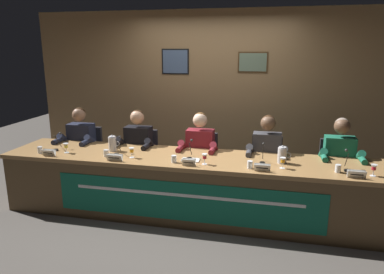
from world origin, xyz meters
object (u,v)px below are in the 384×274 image
Objects in this scene: nameplate_left at (114,157)px; juice_glass_right at (283,161)px; conference_table at (190,177)px; chair_left at (142,162)px; water_cup_far_right at (338,169)px; chair_center at (202,166)px; nameplate_far_right at (357,174)px; juice_glass_left at (132,151)px; document_stack_center at (190,160)px; microphone_center at (190,152)px; panelist_far_left at (79,144)px; microphone_left at (118,148)px; chair_far_left at (87,158)px; water_pitcher_left_side at (112,144)px; nameplate_far_left at (49,153)px; microphone_right at (263,156)px; panelist_left at (137,147)px; chair_right at (266,171)px; chair_far_right at (335,176)px; juice_glass_far_left at (66,146)px; juice_glass_center at (205,157)px; water_cup_left at (106,154)px; nameplate_right at (262,167)px; water_pitcher_right_side at (282,155)px; nameplate_center at (189,162)px; juice_glass_far_right at (374,168)px; panelist_right at (266,155)px; water_cup_right at (250,165)px; water_cup_far_left at (40,150)px; microphone_far_right at (347,164)px; panelist_far_right at (340,160)px; water_cup_center at (174,159)px.

juice_glass_right is (1.91, 0.15, 0.05)m from nameplate_left.
chair_left is at bearing 139.76° from conference_table.
chair_center is at bearing 153.62° from water_cup_far_right.
nameplate_far_right is at bearing -40.94° from water_cup_far_right.
juice_glass_left is at bearing 179.80° from water_cup_far_right.
microphone_center is at bearing 105.16° from document_stack_center.
microphone_left is at bearing -31.21° from panelist_far_left.
chair_left is at bearing 91.49° from nameplate_left.
water_pitcher_left_side reaches higher than chair_far_left.
nameplate_far_left is 0.80× the size of microphone_right.
panelist_left is (-0.88, 0.54, 0.17)m from conference_table.
chair_center is 1.00× the size of chair_right.
chair_far_right is at bearing 22.94° from conference_table.
panelist_left reaches higher than microphone_right.
juice_glass_far_left is 0.65× the size of nameplate_left.
juice_glass_center is 1.46× the size of water_cup_far_right.
nameplate_far_right is at bearing -2.43° from water_cup_left.
juice_glass_right reaches higher than nameplate_right.
microphone_center is 1.08m from juice_glass_right.
chair_far_left is 1.00× the size of chair_far_right.
water_pitcher_right_side is (-0.57, 0.20, 0.06)m from water_cup_far_right.
chair_center reaches higher than nameplate_center.
panelist_left is 9.75× the size of juice_glass_center.
juice_glass_far_right is 1.46× the size of water_cup_far_right.
chair_center is at bearing 167.26° from panelist_right.
juice_glass_far_left reaches higher than document_stack_center.
juice_glass_right is at bearing -22.60° from chair_left.
juice_glass_far_left reaches higher than water_cup_right.
water_cup_far_left is at bearing 175.60° from nameplate_left.
microphone_far_right is (0.89, 0.23, 0.03)m from nameplate_right.
water_pitcher_left_side is (-1.05, -0.57, 0.42)m from chair_center.
panelist_left is 5.59× the size of microphone_far_right.
chair_left is 0.73× the size of panelist_left.
water_pitcher_right_side is (-0.70, -0.41, 0.14)m from panelist_far_right.
juice_glass_far_right reaches higher than nameplate_right.
microphone_right is (0.84, 0.10, 0.29)m from conference_table.
juice_glass_center is at bearing -161.84° from microphone_right.
water_cup_left is (0.73, -0.63, 0.08)m from panelist_far_left.
panelist_right is 9.75× the size of juice_glass_right.
chair_left is at bearing 142.47° from microphone_center.
water_cup_center is 0.39× the size of microphone_right.
chair_far_right is at bearing 0.00° from chair_far_left.
panelist_far_left is 3.52m from chair_far_right.
nameplate_far_right is (2.64, 0.02, 0.00)m from nameplate_left.
nameplate_center is 0.19m from document_stack_center.
juice_glass_right reaches higher than water_cup_left.
juice_glass_far_right reaches higher than document_stack_center.
chair_far_right reaches higher than water_cup_far_left.
water_cup_right is (0.68, 0.05, -0.00)m from nameplate_center.
conference_table is 1.15m from chair_left.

